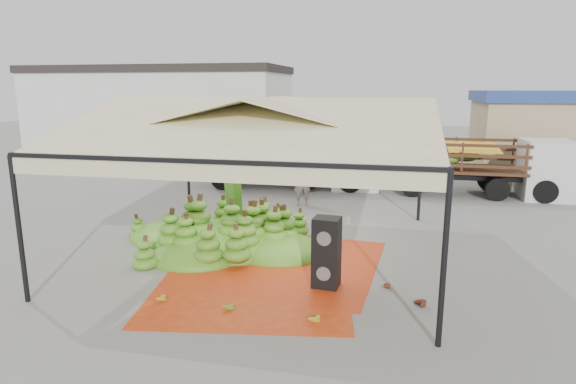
% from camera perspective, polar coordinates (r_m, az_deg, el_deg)
% --- Properties ---
extents(ground, '(90.00, 90.00, 0.00)m').
position_cam_1_polar(ground, '(12.84, -2.33, -7.04)').
color(ground, slate).
rests_on(ground, ground).
extents(canopy_tent, '(8.10, 8.10, 4.00)m').
position_cam_1_polar(canopy_tent, '(12.16, -2.47, 7.81)').
color(canopy_tent, black).
rests_on(canopy_tent, ground).
extents(building_white, '(14.30, 6.30, 5.40)m').
position_cam_1_polar(building_white, '(28.91, -14.73, 8.86)').
color(building_white, silver).
rests_on(building_white, ground).
extents(building_tan, '(6.30, 5.30, 4.10)m').
position_cam_1_polar(building_tan, '(25.74, 28.08, 6.02)').
color(building_tan, tan).
rests_on(building_tan, ground).
extents(tarp_left, '(4.71, 4.55, 0.01)m').
position_cam_1_polar(tarp_left, '(10.62, -4.33, -11.30)').
color(tarp_left, '#D24513').
rests_on(tarp_left, ground).
extents(tarp_right, '(4.63, 4.82, 0.01)m').
position_cam_1_polar(tarp_right, '(12.02, 0.01, -8.38)').
color(tarp_right, red).
rests_on(tarp_right, ground).
extents(banana_heap, '(6.39, 5.40, 1.30)m').
position_cam_1_polar(banana_heap, '(13.21, -7.29, -3.63)').
color(banana_heap, '#3C7217').
rests_on(banana_heap, ground).
extents(hand_yellow_a, '(0.53, 0.47, 0.20)m').
position_cam_1_polar(hand_yellow_a, '(9.24, 2.76, -14.41)').
color(hand_yellow_a, gold).
rests_on(hand_yellow_a, ground).
extents(hand_yellow_b, '(0.45, 0.39, 0.18)m').
position_cam_1_polar(hand_yellow_b, '(10.34, -15.15, -11.86)').
color(hand_yellow_b, gold).
rests_on(hand_yellow_b, ground).
extents(hand_red_a, '(0.38, 0.32, 0.17)m').
position_cam_1_polar(hand_red_a, '(10.78, 11.25, -10.68)').
color(hand_red_a, '#582D14').
rests_on(hand_red_a, ground).
extents(hand_red_b, '(0.57, 0.52, 0.22)m').
position_cam_1_polar(hand_red_b, '(10.05, 14.99, -12.48)').
color(hand_red_b, '#531713').
rests_on(hand_red_b, ground).
extents(hand_green, '(0.47, 0.44, 0.17)m').
position_cam_1_polar(hand_green, '(9.77, -7.19, -13.05)').
color(hand_green, '#3B7217').
rests_on(hand_green, ground).
extents(hanging_bunches, '(1.74, 0.24, 0.20)m').
position_cam_1_polar(hanging_bunches, '(11.50, 4.94, 4.11)').
color(hanging_bunches, '#3B7217').
rests_on(hanging_bunches, ground).
extents(speaker_stack, '(0.61, 0.54, 1.55)m').
position_cam_1_polar(speaker_stack, '(10.44, 4.59, -7.17)').
color(speaker_stack, black).
rests_on(speaker_stack, ground).
extents(banana_leaves, '(0.96, 1.36, 3.70)m').
position_cam_1_polar(banana_leaves, '(13.49, -7.58, -6.18)').
color(banana_leaves, '#377A20').
rests_on(banana_leaves, ground).
extents(vendor, '(0.75, 0.63, 1.74)m').
position_cam_1_polar(vendor, '(17.50, 1.66, 1.15)').
color(vendor, gray).
rests_on(vendor, ground).
extents(truck_left, '(7.56, 3.34, 2.51)m').
position_cam_1_polar(truck_left, '(20.95, 1.43, 4.89)').
color(truck_left, '#462F17').
rests_on(truck_left, ground).
extents(truck_right, '(6.59, 2.35, 2.26)m').
position_cam_1_polar(truck_right, '(20.76, 22.57, 3.44)').
color(truck_right, '#462517').
rests_on(truck_right, ground).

